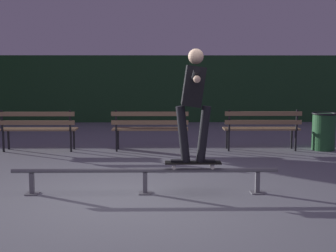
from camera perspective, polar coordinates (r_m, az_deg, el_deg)
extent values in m
plane|color=slate|center=(6.37, -2.86, -8.74)|extent=(90.00, 90.00, 0.00)
cube|color=#234C28|center=(15.54, -1.79, 4.64)|extent=(24.00, 1.20, 2.14)
cylinder|color=slate|center=(6.49, -2.82, -5.47)|extent=(3.70, 0.06, 0.06)
cube|color=slate|center=(6.77, -16.32, -6.78)|extent=(0.06, 0.06, 0.30)
cube|color=slate|center=(6.80, -16.28, -7.95)|extent=(0.18, 0.18, 0.01)
cube|color=slate|center=(6.53, -2.81, -6.99)|extent=(0.06, 0.06, 0.30)
cube|color=slate|center=(6.57, -2.81, -8.20)|extent=(0.18, 0.18, 0.01)
cube|color=slate|center=(6.67, 10.89, -6.82)|extent=(0.06, 0.06, 0.30)
cube|color=slate|center=(6.71, 10.86, -8.00)|extent=(0.18, 0.18, 0.01)
cube|color=black|center=(6.48, 3.08, -4.50)|extent=(0.78, 0.21, 0.02)
cube|color=black|center=(6.48, 3.08, -4.42)|extent=(0.77, 0.20, 0.00)
cube|color=#9E9EA3|center=(6.51, 5.42, -4.64)|extent=(0.05, 0.17, 0.02)
cube|color=#9E9EA3|center=(6.48, 0.73, -4.67)|extent=(0.05, 0.17, 0.02)
cylinder|color=beige|center=(6.44, 5.48, -5.09)|extent=(0.05, 0.03, 0.05)
cylinder|color=beige|center=(6.59, 5.34, -4.80)|extent=(0.05, 0.03, 0.05)
cylinder|color=beige|center=(6.41, 0.74, -5.12)|extent=(0.05, 0.03, 0.05)
cylinder|color=beige|center=(6.56, 0.71, -4.82)|extent=(0.05, 0.03, 0.05)
cube|color=black|center=(6.49, 4.67, -4.28)|extent=(0.26, 0.10, 0.03)
cube|color=black|center=(6.47, 1.48, -4.30)|extent=(0.26, 0.10, 0.03)
cylinder|color=black|center=(6.43, 4.35, -1.01)|extent=(0.21, 0.13, 0.79)
cylinder|color=black|center=(6.41, 1.85, -1.01)|extent=(0.21, 0.13, 0.79)
cube|color=black|center=(6.36, 3.14, 4.89)|extent=(0.34, 0.36, 0.57)
cylinder|color=black|center=(5.97, 3.38, 6.28)|extent=(0.09, 0.61, 0.21)
cylinder|color=black|center=(6.73, 2.95, 6.38)|extent=(0.09, 0.61, 0.21)
sphere|color=beige|center=(5.69, 3.56, 5.74)|extent=(0.09, 0.09, 0.09)
sphere|color=beige|center=(7.01, 2.81, 6.00)|extent=(0.09, 0.09, 0.09)
sphere|color=beige|center=(6.35, 3.44, 8.50)|extent=(0.21, 0.21, 0.21)
cube|color=black|center=(10.22, -11.44, -1.58)|extent=(0.04, 0.04, 0.44)
cube|color=black|center=(9.91, -11.79, -1.86)|extent=(0.04, 0.04, 0.44)
cube|color=black|center=(9.82, -11.90, 0.64)|extent=(0.04, 0.04, 0.44)
cube|color=black|center=(10.59, -18.94, -1.53)|extent=(0.04, 0.04, 0.44)
cube|color=black|center=(10.29, -19.50, -1.80)|extent=(0.04, 0.04, 0.44)
cube|color=black|center=(10.19, -19.68, 0.61)|extent=(0.04, 0.04, 0.44)
cube|color=#937551|center=(10.33, -15.32, -0.27)|extent=(1.60, 0.11, 0.04)
cube|color=#937551|center=(10.20, -15.53, -0.37)|extent=(1.60, 0.11, 0.04)
cube|color=#937551|center=(10.06, -15.74, -0.48)|extent=(1.60, 0.11, 0.04)
cube|color=#937551|center=(9.98, -15.87, 0.39)|extent=(1.60, 0.06, 0.09)
cube|color=#937551|center=(9.96, -15.91, 1.42)|extent=(1.60, 0.06, 0.09)
cube|color=black|center=(10.07, 1.88, -1.58)|extent=(0.04, 0.04, 0.44)
cube|color=black|center=(9.75, 1.94, -1.86)|extent=(0.04, 0.04, 0.44)
cube|color=black|center=(9.65, 1.96, 0.68)|extent=(0.04, 0.04, 0.44)
cube|color=black|center=(10.11, -6.13, -1.58)|extent=(0.04, 0.04, 0.44)
cube|color=black|center=(9.80, -6.31, -1.86)|extent=(0.04, 0.04, 0.44)
cube|color=black|center=(9.70, -6.38, 0.67)|extent=(0.04, 0.04, 0.44)
cube|color=#937551|center=(10.01, -2.14, -0.25)|extent=(1.60, 0.11, 0.04)
cube|color=#937551|center=(9.87, -2.17, -0.36)|extent=(1.60, 0.11, 0.04)
cube|color=#937551|center=(9.74, -2.20, -0.46)|extent=(1.60, 0.11, 0.04)
cube|color=#937551|center=(9.65, -2.22, 0.44)|extent=(1.60, 0.06, 0.09)
cube|color=#937551|center=(9.63, -2.22, 1.50)|extent=(1.60, 0.06, 0.09)
cube|color=black|center=(10.45, 14.89, -1.49)|extent=(0.04, 0.04, 0.44)
cube|color=black|center=(10.15, 15.36, -1.76)|extent=(0.04, 0.04, 0.44)
cube|color=black|center=(10.05, 15.50, 0.68)|extent=(0.04, 0.04, 0.44)
cube|color=black|center=(10.18, 7.21, -1.54)|extent=(0.04, 0.04, 0.44)
cube|color=black|center=(9.86, 7.45, -1.82)|extent=(0.04, 0.04, 0.44)
cube|color=black|center=(9.77, 7.52, 0.70)|extent=(0.04, 0.04, 0.44)
cube|color=#937551|center=(10.24, 11.15, -0.22)|extent=(1.60, 0.11, 0.04)
cube|color=#937551|center=(10.10, 11.31, -0.32)|extent=(1.60, 0.11, 0.04)
cube|color=#937551|center=(9.97, 11.47, -0.42)|extent=(1.60, 0.11, 0.04)
cube|color=#937551|center=(9.88, 11.58, 0.46)|extent=(1.60, 0.06, 0.09)
cube|color=#937551|center=(9.86, 11.60, 1.49)|extent=(1.60, 0.06, 0.09)
cylinder|color=#23562D|center=(10.46, 18.51, -0.68)|extent=(0.48, 0.48, 0.78)
torus|color=black|center=(10.41, 18.60, 1.45)|extent=(0.52, 0.52, 0.04)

